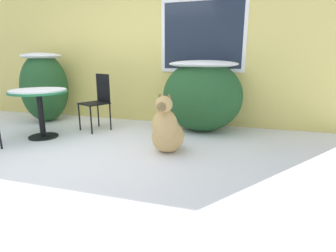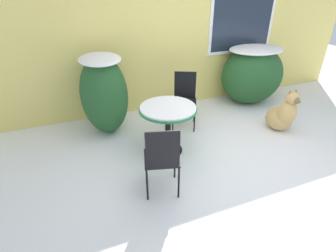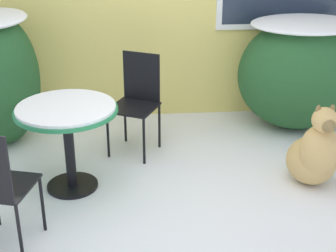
% 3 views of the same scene
% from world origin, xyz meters
% --- Properties ---
extents(ground_plane, '(16.00, 16.00, 0.00)m').
position_xyz_m(ground_plane, '(0.00, 0.00, 0.00)').
color(ground_plane, white).
extents(house_wall, '(8.00, 0.10, 3.02)m').
position_xyz_m(house_wall, '(0.07, 2.20, 1.51)').
color(house_wall, '#E5D16B').
rests_on(house_wall, ground_plane).
extents(shrub_left, '(0.75, 0.96, 1.30)m').
position_xyz_m(shrub_left, '(-1.55, 1.61, 0.69)').
color(shrub_left, '#235128').
rests_on(shrub_left, ground_plane).
extents(shrub_middle, '(1.31, 1.00, 1.17)m').
position_xyz_m(shrub_middle, '(1.47, 1.72, 0.62)').
color(shrub_middle, '#235128').
rests_on(shrub_middle, ground_plane).
extents(patio_table, '(0.83, 0.83, 0.74)m').
position_xyz_m(patio_table, '(-0.81, 0.63, 0.61)').
color(patio_table, black).
rests_on(patio_table, ground_plane).
extents(patio_chair_near_table, '(0.54, 0.54, 0.94)m').
position_xyz_m(patio_chair_near_table, '(-0.24, 1.31, 0.52)').
color(patio_chair_near_table, black).
rests_on(patio_chair_near_table, ground_plane).
extents(patio_chair_far_side, '(0.50, 0.50, 0.94)m').
position_xyz_m(patio_chair_far_side, '(-1.21, -0.19, 0.52)').
color(patio_chair_far_side, black).
rests_on(patio_chair_far_side, ground_plane).
extents(dog, '(0.42, 0.67, 0.77)m').
position_xyz_m(dog, '(1.22, 0.51, 0.29)').
color(dog, tan).
rests_on(dog, ground_plane).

